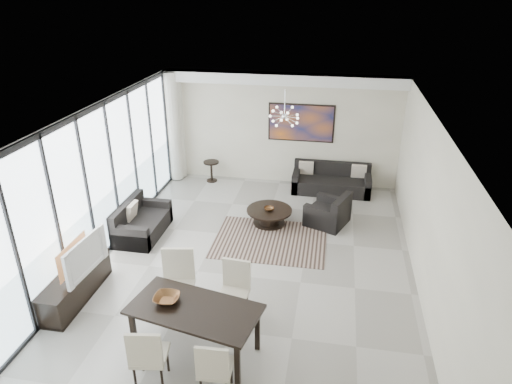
% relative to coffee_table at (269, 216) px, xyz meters
% --- Properties ---
extents(room_shell, '(6.00, 9.00, 2.90)m').
position_rel_coffee_table_xyz_m(room_shell, '(0.39, -2.07, 1.25)').
color(room_shell, '#A8A39B').
rests_on(room_shell, ground).
extents(window_wall, '(0.37, 8.95, 2.90)m').
position_rel_coffee_table_xyz_m(window_wall, '(-2.93, -2.07, 1.27)').
color(window_wall, white).
rests_on(window_wall, floor).
extents(soffit, '(5.98, 0.40, 0.26)m').
position_rel_coffee_table_xyz_m(soffit, '(-0.07, 2.23, 2.57)').
color(soffit, white).
rests_on(soffit, room_shell).
extents(painting, '(1.68, 0.04, 0.98)m').
position_rel_coffee_table_xyz_m(painting, '(0.43, 2.40, 1.45)').
color(painting, '#BC5B1A').
rests_on(painting, room_shell).
extents(chandelier, '(0.66, 0.66, 0.71)m').
position_rel_coffee_table_xyz_m(chandelier, '(0.23, 0.43, 2.15)').
color(chandelier, silver).
rests_on(chandelier, room_shell).
extents(rug, '(2.32, 1.79, 0.01)m').
position_rel_coffee_table_xyz_m(rug, '(0.14, -0.72, -0.19)').
color(rug, black).
rests_on(rug, floor).
extents(coffee_table, '(1.01, 1.01, 0.35)m').
position_rel_coffee_table_xyz_m(coffee_table, '(0.00, 0.00, 0.00)').
color(coffee_table, black).
rests_on(coffee_table, floor).
extents(bowl_coffee, '(0.22, 0.22, 0.07)m').
position_rel_coffee_table_xyz_m(bowl_coffee, '(-0.00, -0.05, 0.19)').
color(bowl_coffee, brown).
rests_on(bowl_coffee, coffee_table).
extents(sofa_main, '(1.96, 0.80, 0.71)m').
position_rel_coffee_table_xyz_m(sofa_main, '(1.30, 2.00, 0.04)').
color(sofa_main, black).
rests_on(sofa_main, floor).
extents(loveseat, '(0.81, 1.44, 0.72)m').
position_rel_coffee_table_xyz_m(loveseat, '(-2.61, -0.95, 0.04)').
color(loveseat, black).
rests_on(loveseat, floor).
extents(armchair, '(1.06, 1.08, 0.71)m').
position_rel_coffee_table_xyz_m(armchair, '(1.30, 0.23, 0.04)').
color(armchair, black).
rests_on(armchair, floor).
extents(side_table, '(0.41, 0.41, 0.56)m').
position_rel_coffee_table_xyz_m(side_table, '(-1.89, 2.08, 0.18)').
color(side_table, black).
rests_on(side_table, floor).
extents(tv_console, '(0.46, 1.65, 0.52)m').
position_rel_coffee_table_xyz_m(tv_console, '(-2.83, -3.19, 0.06)').
color(tv_console, black).
rests_on(tv_console, floor).
extents(television, '(0.23, 1.11, 0.63)m').
position_rel_coffee_table_xyz_m(television, '(-2.67, -3.12, 0.63)').
color(television, gray).
rests_on(television, tv_console).
extents(dining_table, '(1.98, 1.27, 0.76)m').
position_rel_coffee_table_xyz_m(dining_table, '(-0.46, -3.98, 0.48)').
color(dining_table, black).
rests_on(dining_table, floor).
extents(dining_chair_sw, '(0.52, 0.52, 0.98)m').
position_rel_coffee_table_xyz_m(dining_chair_sw, '(-0.86, -4.73, 0.36)').
color(dining_chair_sw, beige).
rests_on(dining_chair_sw, floor).
extents(dining_chair_se, '(0.45, 0.45, 0.92)m').
position_rel_coffee_table_xyz_m(dining_chair_se, '(0.03, -4.75, 0.33)').
color(dining_chair_se, beige).
rests_on(dining_chair_se, floor).
extents(dining_chair_nw, '(0.59, 0.59, 1.11)m').
position_rel_coffee_table_xyz_m(dining_chair_nw, '(-0.99, -3.16, 0.44)').
color(dining_chair_nw, beige).
rests_on(dining_chair_nw, floor).
extents(dining_chair_ne, '(0.49, 0.49, 0.98)m').
position_rel_coffee_table_xyz_m(dining_chair_ne, '(-0.07, -3.11, 0.36)').
color(dining_chair_ne, beige).
rests_on(dining_chair_ne, floor).
extents(bowl_dining, '(0.37, 0.37, 0.09)m').
position_rel_coffee_table_xyz_m(bowl_dining, '(-0.89, -3.91, 0.61)').
color(bowl_dining, brown).
rests_on(bowl_dining, dining_table).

